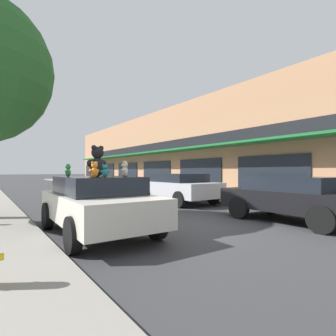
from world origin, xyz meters
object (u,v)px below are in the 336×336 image
plush_art_car (98,202)px  teddy_bear_green (68,171)px  teddy_bear_blue (126,171)px  parked_car_far_center (179,187)px  teddy_bear_cream (125,169)px  teddy_bear_pink (92,170)px  teddy_bear_yellow (105,170)px  teddy_bear_giant (97,161)px  teddy_bear_orange (94,170)px  teddy_bear_teal (105,171)px  parked_car_far_left (291,197)px

plush_art_car → teddy_bear_green: teddy_bear_green is taller
teddy_bear_blue → parked_car_far_center: (4.76, 3.87, -0.78)m
teddy_bear_cream → teddy_bear_pink: size_ratio=1.15×
teddy_bear_pink → teddy_bear_yellow: (0.45, 0.26, 0.01)m
teddy_bear_giant → teddy_bear_green: teddy_bear_giant is taller
parked_car_far_center → teddy_bear_orange: bearing=-142.2°
teddy_bear_teal → teddy_bear_orange: teddy_bear_orange is taller
teddy_bear_cream → parked_car_far_center: 6.72m
teddy_bear_teal → parked_car_far_center: bearing=-130.8°
teddy_bear_teal → teddy_bear_green: teddy_bear_green is taller
teddy_bear_giant → parked_car_far_center: teddy_bear_giant is taller
teddy_bear_orange → teddy_bear_pink: 1.43m
teddy_bear_teal → teddy_bear_yellow: teddy_bear_yellow is taller
teddy_bear_giant → teddy_bear_cream: size_ratio=2.11×
plush_art_car → parked_car_far_left: (5.46, -1.96, -0.01)m
teddy_bear_teal → teddy_bear_orange: bearing=65.8°
teddy_bear_blue → parked_car_far_left: 5.16m
teddy_bear_teal → teddy_bear_blue: bearing=-168.0°
teddy_bear_orange → teddy_bear_green: teddy_bear_orange is taller
teddy_bear_orange → teddy_bear_green: (-0.21, 1.33, -0.01)m
teddy_bear_yellow → parked_car_far_left: (4.94, -2.81, -0.82)m
teddy_bear_cream → teddy_bear_green: bearing=-96.5°
teddy_bear_cream → parked_car_far_center: size_ratio=0.09×
parked_car_far_left → teddy_bear_pink: bearing=154.7°
teddy_bear_orange → teddy_bear_pink: size_ratio=1.04×
plush_art_car → teddy_bear_giant: (0.11, 0.33, 1.04)m
teddy_bear_giant → teddy_bear_green: size_ratio=2.55×
teddy_bear_giant → teddy_bear_blue: teddy_bear_giant is taller
teddy_bear_green → teddy_bear_yellow: bearing=142.4°
teddy_bear_giant → teddy_bear_cream: teddy_bear_giant is taller
teddy_bear_blue → teddy_bear_yellow: teddy_bear_yellow is taller
teddy_bear_teal → teddy_bear_orange: 0.83m
teddy_bear_teal → teddy_bear_yellow: bearing=-98.3°
teddy_bear_orange → teddy_bear_teal: bearing=-140.9°
teddy_bear_teal → teddy_bear_cream: 0.60m
teddy_bear_giant → parked_car_far_left: bearing=139.7°
teddy_bear_giant → teddy_bear_blue: (0.59, -0.46, -0.25)m
teddy_bear_orange → parked_car_far_left: size_ratio=0.08×
teddy_bear_giant → teddy_bear_pink: bearing=-97.9°
teddy_bear_green → teddy_bear_cream: bearing=77.1°
parked_car_far_left → parked_car_far_center: (-0.00, 5.69, 0.02)m
teddy_bear_yellow → plush_art_car: bearing=24.3°
teddy_bear_giant → teddy_bear_cream: bearing=90.8°
teddy_bear_green → parked_car_far_center: size_ratio=0.07×
parked_car_far_left → teddy_bear_giant: bearing=156.9°
teddy_bear_pink → parked_car_far_left: (5.39, -2.55, -0.81)m
teddy_bear_blue → parked_car_far_left: (4.76, -1.83, -0.80)m
parked_car_far_center → teddy_bear_pink: bearing=-149.7°
teddy_bear_cream → parked_car_far_center: bearing=174.7°
teddy_bear_green → teddy_bear_giant: bearing=108.7°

